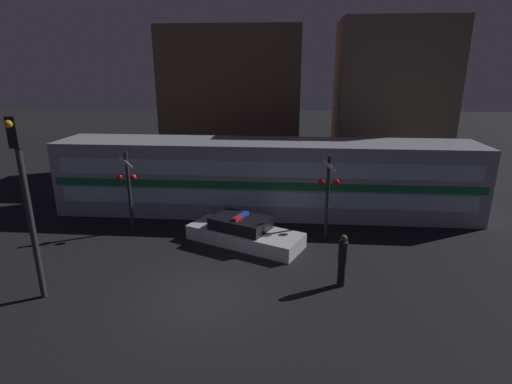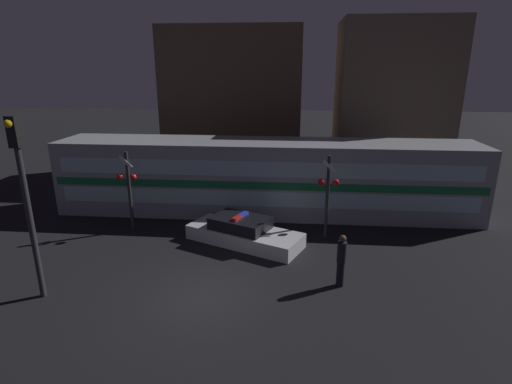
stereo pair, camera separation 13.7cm
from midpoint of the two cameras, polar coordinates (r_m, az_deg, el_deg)
ground_plane at (r=13.36m, az=-7.51°, el=-14.63°), size 120.00×120.00×0.00m
train at (r=20.00m, az=1.57°, el=2.14°), size 20.53×3.15×3.62m
police_car at (r=16.78m, az=-1.59°, el=-5.82°), size 5.14×3.57×1.22m
pedestrian at (r=13.71m, az=12.37°, el=-9.50°), size 0.31×0.31×1.84m
crossing_signal_near at (r=16.96m, az=10.44°, el=-0.01°), size 0.88×0.37×3.62m
crossing_signal_far at (r=18.31m, az=-17.54°, el=0.75°), size 0.88×0.37×3.62m
traffic_light_corner at (r=13.65m, az=-29.86°, el=-0.10°), size 0.30×0.46×5.76m
building_left at (r=28.19m, az=-2.95°, el=12.71°), size 9.03×5.47×9.59m
building_center at (r=26.30m, az=18.95°, el=11.69°), size 6.57×4.56×9.77m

